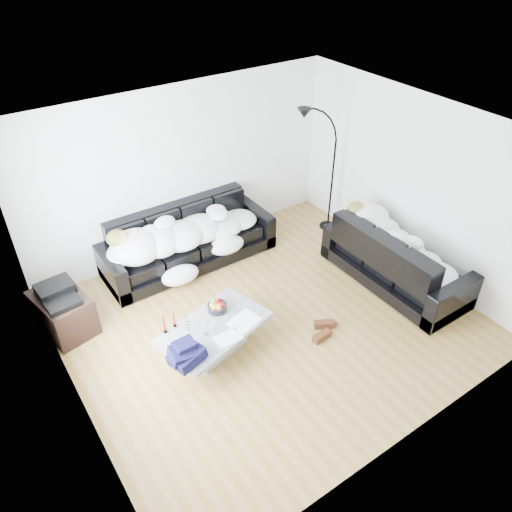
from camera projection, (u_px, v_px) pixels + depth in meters
ground at (269, 321)px, 6.69m from camera, size 5.00×5.00×0.00m
wall_back at (182, 171)px, 7.44m from camera, size 5.00×0.02×2.60m
wall_left at (59, 323)px, 4.79m from camera, size 0.02×4.50×2.60m
wall_right at (413, 185)px, 7.07m from camera, size 0.02×4.50×2.60m
ceiling at (272, 137)px, 5.17m from camera, size 5.00×5.00×0.00m
sofa_back at (188, 238)px, 7.54m from camera, size 2.64×0.91×0.86m
sofa_right at (397, 257)px, 7.14m from camera, size 0.93×2.18×0.88m
sleeper_back at (189, 228)px, 7.38m from camera, size 2.23×0.77×0.45m
sleeper_right at (399, 245)px, 7.01m from camera, size 0.79×1.86×0.46m
teal_cushion at (363, 221)px, 7.40m from camera, size 0.42×0.38×0.20m
coffee_table at (215, 338)px, 6.16m from camera, size 1.49×1.09×0.39m
fruit_bowl at (217, 306)px, 6.24m from camera, size 0.31×0.31×0.15m
wine_glass_a at (186, 323)px, 5.99m from camera, size 0.07×0.07×0.16m
wine_glass_b at (188, 330)px, 5.87m from camera, size 0.08×0.08×0.18m
wine_glass_c at (206, 329)px, 5.90m from camera, size 0.09×0.09×0.17m
candle_left at (164, 324)px, 5.89m from camera, size 0.06×0.06×0.26m
candle_right at (174, 319)px, 5.99m from camera, size 0.04×0.04×0.23m
newspaper_a at (244, 321)px, 6.12m from camera, size 0.44×0.38×0.01m
newspaper_b at (228, 338)px, 5.88m from camera, size 0.31×0.22×0.01m
navy_jacket at (182, 349)px, 5.51m from camera, size 0.43×0.37×0.20m
shoes at (323, 330)px, 6.48m from camera, size 0.49×0.38×0.10m
av_cabinet at (63, 313)px, 6.42m from camera, size 0.70×0.89×0.55m
stereo at (57, 293)px, 6.22m from camera, size 0.47×0.38×0.13m
floor_lamp at (333, 175)px, 8.04m from camera, size 0.72×0.31×1.95m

